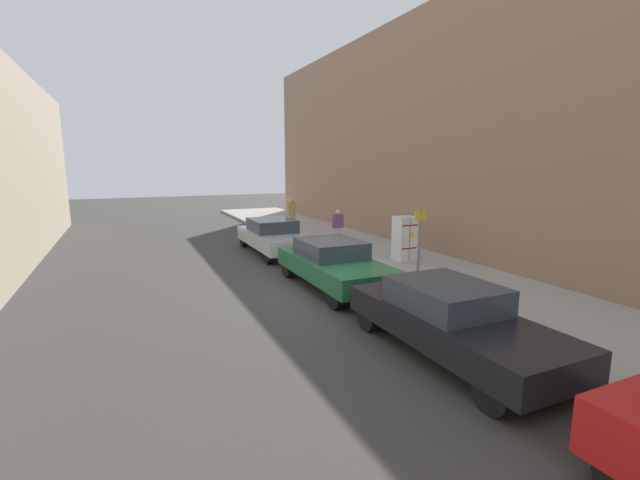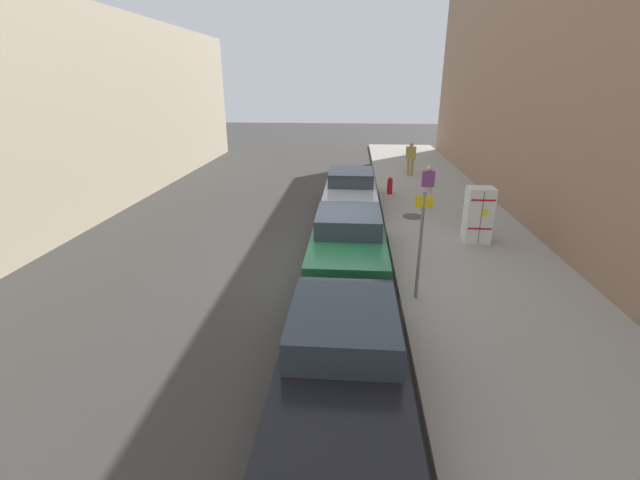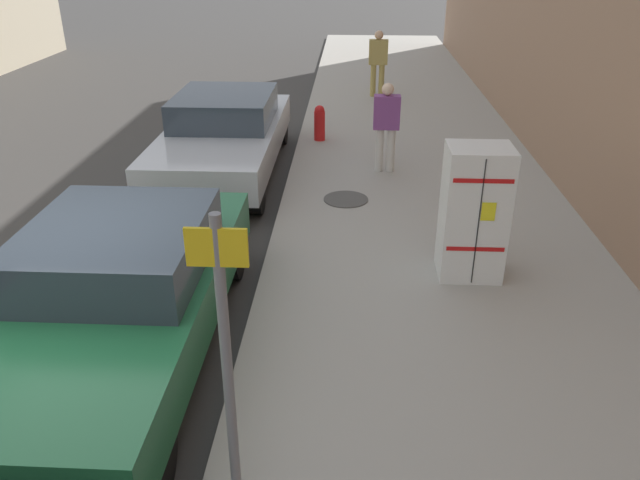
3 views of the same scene
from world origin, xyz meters
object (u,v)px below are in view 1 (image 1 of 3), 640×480
(discarded_refrigerator, at_px, (404,238))
(street_sign_post, at_px, (419,246))
(parked_sedan_green, at_px, (333,263))
(parked_sedan_dark, at_px, (451,319))
(pedestrian_walking_far, at_px, (292,211))
(fire_hydrant, at_px, (297,233))
(pedestrian_standing_near, at_px, (338,225))
(parked_sedan_silver, at_px, (274,236))

(discarded_refrigerator, relative_size, street_sign_post, 0.68)
(parked_sedan_green, bearing_deg, parked_sedan_dark, 90.00)
(pedestrian_walking_far, bearing_deg, fire_hydrant, -93.38)
(parked_sedan_green, bearing_deg, pedestrian_standing_near, -118.25)
(pedestrian_standing_near, bearing_deg, parked_sedan_green, -48.15)
(fire_hydrant, bearing_deg, pedestrian_walking_far, -108.10)
(street_sign_post, height_order, parked_sedan_silver, street_sign_post)
(discarded_refrigerator, xyz_separation_m, street_sign_post, (2.21, 3.69, 0.53))
(fire_hydrant, height_order, parked_sedan_green, parked_sedan_green)
(fire_hydrant, relative_size, pedestrian_standing_near, 0.46)
(discarded_refrigerator, bearing_deg, pedestrian_standing_near, -76.62)
(pedestrian_standing_near, height_order, parked_sedan_dark, pedestrian_standing_near)
(discarded_refrigerator, xyz_separation_m, parked_sedan_green, (3.73, 1.65, -0.22))
(pedestrian_standing_near, bearing_deg, pedestrian_walking_far, 159.72)
(pedestrian_walking_far, height_order, parked_sedan_silver, pedestrian_walking_far)
(fire_hydrant, relative_size, parked_sedan_silver, 0.15)
(fire_hydrant, xyz_separation_m, pedestrian_standing_near, (-1.24, 1.77, 0.51))
(parked_sedan_green, bearing_deg, street_sign_post, 126.64)
(pedestrian_walking_far, height_order, parked_sedan_green, pedestrian_walking_far)
(parked_sedan_silver, relative_size, parked_sedan_dark, 1.01)
(parked_sedan_silver, height_order, parked_sedan_dark, parked_sedan_dark)
(pedestrian_walking_far, bearing_deg, parked_sedan_green, -90.04)
(fire_hydrant, bearing_deg, pedestrian_standing_near, 124.84)
(pedestrian_walking_far, bearing_deg, parked_sedan_dark, -85.51)
(fire_hydrant, relative_size, pedestrian_walking_far, 0.43)
(street_sign_post, xyz_separation_m, parked_sedan_dark, (1.52, 3.01, -0.76))
(parked_sedan_silver, relative_size, parked_sedan_green, 1.02)
(street_sign_post, distance_m, parked_sedan_silver, 7.77)
(street_sign_post, distance_m, pedestrian_standing_near, 7.49)
(street_sign_post, relative_size, parked_sedan_silver, 0.50)
(parked_sedan_dark, bearing_deg, parked_sedan_green, -90.00)
(fire_hydrant, height_order, parked_sedan_silver, parked_sedan_silver)
(parked_sedan_silver, distance_m, parked_sedan_green, 5.54)
(discarded_refrigerator, xyz_separation_m, parked_sedan_silver, (3.73, -3.89, -0.24))
(street_sign_post, height_order, pedestrian_standing_near, street_sign_post)
(fire_hydrant, distance_m, pedestrian_standing_near, 2.22)
(discarded_refrigerator, distance_m, parked_sedan_dark, 7.68)
(discarded_refrigerator, distance_m, parked_sedan_silver, 5.39)
(pedestrian_standing_near, bearing_deg, discarded_refrigerator, -6.52)
(pedestrian_standing_near, bearing_deg, street_sign_post, -30.19)
(discarded_refrigerator, xyz_separation_m, fire_hydrant, (2.11, -5.44, -0.44))
(street_sign_post, xyz_separation_m, pedestrian_standing_near, (-1.34, -7.36, -0.46))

